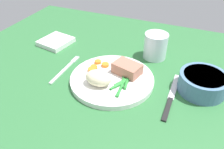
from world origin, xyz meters
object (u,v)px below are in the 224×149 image
Objects in this scene: dinner_plate at (112,79)px; napkin at (56,42)px; salad_bowl at (203,82)px; meat_portion at (127,68)px; fork at (65,69)px; water_glass at (155,48)px; knife at (171,97)px.

dinner_plate is 32.41cm from napkin.
salad_bowl is at bearing 13.53° from dinner_plate.
meat_portion is 0.49× the size of fork.
fork is at bearing -168.06° from meat_portion.
meat_portion is at bearing -16.41° from napkin.
water_glass is 21.22cm from salad_bowl.
dinner_plate is at bearing -166.47° from salad_bowl.
fork is at bearing -142.48° from water_glass.
napkin is (-37.69, -5.21, -2.90)cm from water_glass.
water_glass is at bearing 116.83° from knife.
napkin is at bearing 130.25° from fork.
napkin is (-47.41, 13.91, 0.67)cm from knife.
knife is (18.01, -0.29, -0.60)cm from dinner_plate.
salad_bowl is (41.79, 6.33, 2.88)cm from fork.
dinner_plate is at bearing -130.60° from meat_portion.
water_glass reaches higher than meat_portion.
dinner_plate reaches higher than knife.
water_glass is 0.80× the size of napkin.
meat_portion is 0.40× the size of knife.
water_glass is (8.29, 18.83, 2.97)cm from dinner_plate.
meat_portion is 0.74× the size of napkin.
meat_portion reaches higher than fork.
water_glass is (4.89, 14.87, 0.50)cm from meat_portion.
napkin reaches higher than knife.
napkin is (-32.80, 9.66, -2.40)cm from meat_portion.
meat_portion is at bearing 163.66° from knife.
knife is at bearing -0.91° from dinner_plate.
salad_bowl reaches higher than knife.
napkin is at bearing -172.13° from water_glass.
dinner_plate reaches higher than fork.
meat_portion reaches higher than knife.
meat_portion is 0.61× the size of salad_bowl.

